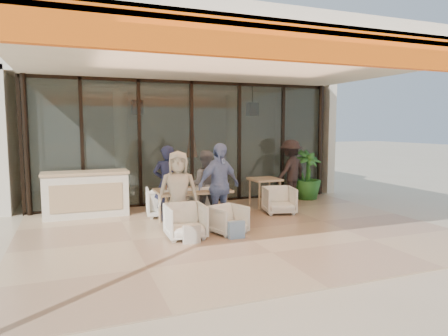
# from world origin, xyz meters

# --- Properties ---
(ground) EXTENTS (70.00, 70.00, 0.00)m
(ground) POSITION_xyz_m (0.00, 0.00, 0.00)
(ground) COLOR #C6B293
(ground) RESTS_ON ground
(terrace_floor) EXTENTS (8.00, 6.00, 0.01)m
(terrace_floor) POSITION_xyz_m (0.00, 0.00, 0.01)
(terrace_floor) COLOR tan
(terrace_floor) RESTS_ON ground
(terrace_structure) EXTENTS (8.00, 6.00, 3.40)m
(terrace_structure) POSITION_xyz_m (0.00, -0.26, 3.25)
(terrace_structure) COLOR silver
(terrace_structure) RESTS_ON ground
(glass_storefront) EXTENTS (8.08, 0.10, 3.20)m
(glass_storefront) POSITION_xyz_m (0.00, 3.00, 1.60)
(glass_storefront) COLOR #9EADA3
(glass_storefront) RESTS_ON ground
(interior_block) EXTENTS (9.05, 3.62, 3.52)m
(interior_block) POSITION_xyz_m (0.01, 5.31, 2.23)
(interior_block) COLOR silver
(interior_block) RESTS_ON ground
(host_counter) EXTENTS (1.85, 0.65, 1.04)m
(host_counter) POSITION_xyz_m (-2.67, 2.30, 0.53)
(host_counter) COLOR silver
(host_counter) RESTS_ON ground
(dining_table) EXTENTS (1.50, 0.90, 0.93)m
(dining_table) POSITION_xyz_m (-0.65, 0.81, 0.69)
(dining_table) COLOR tan
(dining_table) RESTS_ON ground
(chair_far_left) EXTENTS (0.80, 0.76, 0.74)m
(chair_far_left) POSITION_xyz_m (-1.06, 1.75, 0.37)
(chair_far_left) COLOR white
(chair_far_left) RESTS_ON ground
(chair_far_right) EXTENTS (0.75, 0.71, 0.74)m
(chair_far_right) POSITION_xyz_m (-0.22, 1.75, 0.37)
(chair_far_right) COLOR white
(chair_far_right) RESTS_ON ground
(chair_near_left) EXTENTS (0.71, 0.66, 0.71)m
(chair_near_left) POSITION_xyz_m (-1.06, -0.15, 0.35)
(chair_near_left) COLOR white
(chair_near_left) RESTS_ON ground
(chair_near_right) EXTENTS (0.74, 0.72, 0.61)m
(chair_near_right) POSITION_xyz_m (-0.22, -0.15, 0.31)
(chair_near_right) COLOR white
(chair_near_right) RESTS_ON ground
(diner_navy) EXTENTS (0.68, 0.52, 1.65)m
(diner_navy) POSITION_xyz_m (-1.06, 1.25, 0.82)
(diner_navy) COLOR #1B203B
(diner_navy) RESTS_ON ground
(diner_grey) EXTENTS (0.89, 0.79, 1.51)m
(diner_grey) POSITION_xyz_m (-0.22, 1.25, 0.76)
(diner_grey) COLOR #5E5E63
(diner_grey) RESTS_ON ground
(diner_cream) EXTENTS (0.87, 0.67, 1.58)m
(diner_cream) POSITION_xyz_m (-1.06, 0.35, 0.79)
(diner_cream) COLOR beige
(diner_cream) RESTS_ON ground
(diner_periwinkle) EXTENTS (1.09, 0.73, 1.72)m
(diner_periwinkle) POSITION_xyz_m (-0.22, 0.35, 0.86)
(diner_periwinkle) COLOR #6981AF
(diner_periwinkle) RESTS_ON ground
(tote_bag_cream) EXTENTS (0.30, 0.10, 0.34)m
(tote_bag_cream) POSITION_xyz_m (-1.06, -0.55, 0.17)
(tote_bag_cream) COLOR silver
(tote_bag_cream) RESTS_ON ground
(tote_bag_blue) EXTENTS (0.30, 0.10, 0.34)m
(tote_bag_blue) POSITION_xyz_m (-0.22, -0.55, 0.17)
(tote_bag_blue) COLOR #99BFD8
(tote_bag_blue) RESTS_ON ground
(side_table) EXTENTS (0.70, 0.70, 0.74)m
(side_table) POSITION_xyz_m (1.54, 1.80, 0.64)
(side_table) COLOR tan
(side_table) RESTS_ON ground
(side_chair) EXTENTS (0.81, 0.78, 0.70)m
(side_chair) POSITION_xyz_m (1.54, 1.05, 0.35)
(side_chair) COLOR white
(side_chair) RESTS_ON ground
(standing_woman) EXTENTS (1.24, 1.01, 1.68)m
(standing_woman) POSITION_xyz_m (2.58, 2.32, 0.84)
(standing_woman) COLOR black
(standing_woman) RESTS_ON ground
(potted_palm) EXTENTS (0.89, 0.89, 1.38)m
(potted_palm) POSITION_xyz_m (3.13, 2.36, 0.69)
(potted_palm) COLOR #1E5919
(potted_palm) RESTS_ON ground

